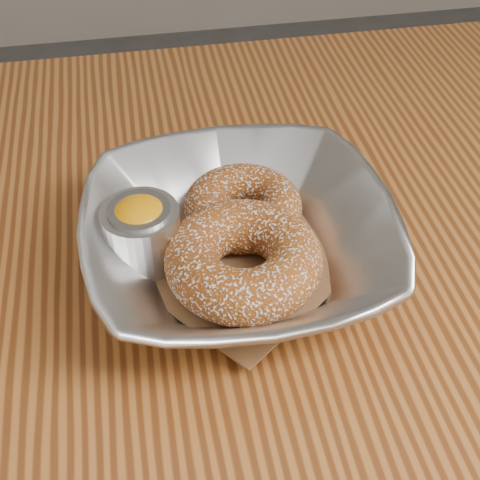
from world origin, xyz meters
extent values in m
cube|color=brown|center=(0.00, 0.00, 0.73)|extent=(1.20, 0.80, 0.04)
imported|color=silver|center=(0.01, 0.03, 0.78)|extent=(0.23, 0.23, 0.06)
cube|color=brown|center=(0.01, 0.03, 0.76)|extent=(0.20, 0.20, 0.00)
torus|color=brown|center=(0.02, 0.07, 0.78)|extent=(0.11, 0.11, 0.03)
torus|color=brown|center=(0.01, 0.01, 0.78)|extent=(0.15, 0.15, 0.04)
cylinder|color=silver|center=(-0.06, 0.05, 0.78)|extent=(0.06, 0.06, 0.05)
cylinder|color=gray|center=(-0.06, 0.05, 0.79)|extent=(0.05, 0.05, 0.04)
ellipsoid|color=#FF9B07|center=(-0.06, 0.05, 0.80)|extent=(0.04, 0.04, 0.03)
camera|label=1|loc=(-0.05, -0.33, 1.12)|focal=50.00mm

